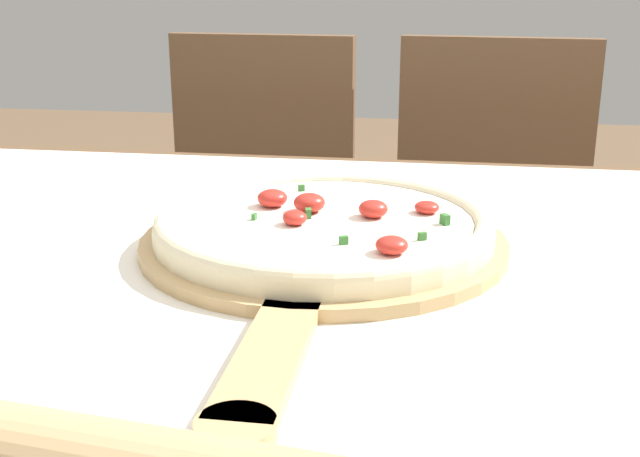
{
  "coord_description": "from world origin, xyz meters",
  "views": [
    {
      "loc": [
        0.11,
        -0.67,
        1.0
      ],
      "look_at": [
        0.0,
        0.04,
        0.77
      ],
      "focal_mm": 45.0,
      "sensor_mm": 36.0,
      "label": 1
    }
  ],
  "objects_px": {
    "pizza_peel": "(321,249)",
    "pizza": "(325,224)",
    "chair_left": "(252,225)",
    "chair_right": "(486,236)"
  },
  "relations": [
    {
      "from": "pizza_peel",
      "to": "chair_left",
      "type": "relative_size",
      "value": 0.63
    },
    {
      "from": "pizza",
      "to": "chair_right",
      "type": "height_order",
      "value": "chair_right"
    },
    {
      "from": "pizza_peel",
      "to": "chair_left",
      "type": "distance_m",
      "value": 0.87
    },
    {
      "from": "pizza",
      "to": "pizza_peel",
      "type": "bearing_deg",
      "value": -90.48
    },
    {
      "from": "pizza_peel",
      "to": "chair_right",
      "type": "relative_size",
      "value": 0.63
    },
    {
      "from": "pizza",
      "to": "chair_right",
      "type": "bearing_deg",
      "value": 75.23
    },
    {
      "from": "pizza",
      "to": "chair_right",
      "type": "xyz_separation_m",
      "value": [
        0.2,
        0.77,
        -0.26
      ]
    },
    {
      "from": "pizza_peel",
      "to": "pizza",
      "type": "height_order",
      "value": "pizza"
    },
    {
      "from": "chair_left",
      "to": "pizza",
      "type": "bearing_deg",
      "value": -67.19
    },
    {
      "from": "pizza_peel",
      "to": "chair_left",
      "type": "height_order",
      "value": "chair_left"
    }
  ]
}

